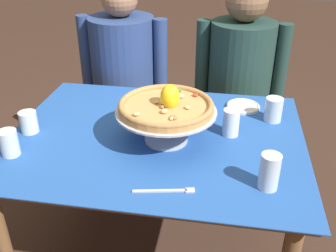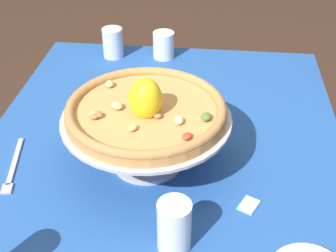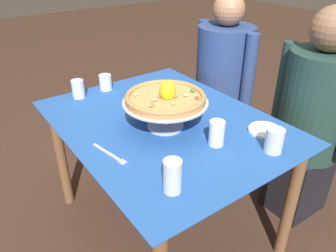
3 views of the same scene
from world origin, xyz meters
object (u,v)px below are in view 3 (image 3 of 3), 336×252
object	(u,v)px
water_glass_front_left	(78,90)
diner_right	(311,122)
pizza_stand	(165,108)
side_plate	(265,130)
pizza	(166,97)
water_glass_side_left	(106,83)
sugar_packet	(221,122)
water_glass_back_right	(274,142)
water_glass_side_right	(216,135)
water_glass_front_right	(173,178)
dinner_fork	(111,155)
diner_left	(222,85)

from	to	relation	value
water_glass_front_left	diner_right	world-z (taller)	diner_right
pizza_stand	side_plate	world-z (taller)	pizza_stand
pizza	water_glass_side_left	bearing A→B (deg)	-177.32
side_plate	sugar_packet	world-z (taller)	side_plate
pizza	water_glass_back_right	size ratio (longest dim) A/B	3.48
water_glass_front_left	water_glass_side_right	world-z (taller)	water_glass_side_right
water_glass_back_right	water_glass_front_right	distance (m)	0.50
water_glass_side_left	sugar_packet	xyz separation A→B (m)	(0.71, 0.28, -0.04)
pizza	water_glass_front_left	xyz separation A→B (m)	(-0.58, -0.21, -0.12)
side_plate	water_glass_side_right	bearing A→B (deg)	-101.68
water_glass_front_left	water_glass_back_right	distance (m)	1.11
water_glass_side_left	water_glass_side_right	distance (m)	0.85
dinner_fork	diner_right	bearing A→B (deg)	78.24
diner_right	sugar_packet	bearing A→B (deg)	-106.98
sugar_packet	water_glass_side_left	bearing A→B (deg)	-158.88
pizza_stand	dinner_fork	world-z (taller)	pizza_stand
water_glass_side_right	water_glass_front_left	bearing A→B (deg)	-160.32
water_glass_front_left	diner_left	distance (m)	1.01
water_glass_front_left	water_glass_back_right	size ratio (longest dim) A/B	0.96
pizza_stand	sugar_packet	distance (m)	0.30
side_plate	sugar_packet	size ratio (longest dim) A/B	3.17
pizza	water_glass_side_left	xyz separation A→B (m)	(-0.59, -0.03, -0.12)
diner_left	dinner_fork	bearing A→B (deg)	-67.51
pizza_stand	diner_left	xyz separation A→B (m)	(-0.40, 0.78, -0.20)
side_plate	sugar_packet	xyz separation A→B (m)	(-0.18, -0.11, -0.01)
water_glass_front_left	dinner_fork	bearing A→B (deg)	-10.94
water_glass_side_left	water_glass_front_right	bearing A→B (deg)	-12.73
water_glass_front_left	dinner_fork	xyz separation A→B (m)	(0.64, -0.12, -0.04)
pizza	water_glass_front_right	size ratio (longest dim) A/B	2.88
water_glass_back_right	water_glass_side_right	size ratio (longest dim) A/B	0.94
dinner_fork	diner_left	world-z (taller)	diner_left
water_glass_side_left	side_plate	distance (m)	0.98
side_plate	water_glass_side_left	bearing A→B (deg)	-156.85
water_glass_side_left	water_glass_back_right	bearing A→B (deg)	15.22
sugar_packet	diner_right	xyz separation A→B (m)	(0.17, 0.55, -0.10)
pizza_stand	water_glass_front_right	world-z (taller)	pizza_stand
pizza_stand	water_glass_front_right	size ratio (longest dim) A/B	3.09
water_glass_side_right	side_plate	xyz separation A→B (m)	(0.05, 0.27, -0.04)
diner_right	water_glass_side_right	bearing A→B (deg)	-92.99
pizza	water_glass_front_right	distance (m)	0.48
pizza	water_glass_front_left	distance (m)	0.62
diner_left	diner_right	bearing A→B (deg)	1.53
water_glass_side_left	dinner_fork	distance (m)	0.72
side_plate	diner_left	size ratio (longest dim) A/B	0.13
water_glass_front_left	dinner_fork	world-z (taller)	water_glass_front_left
pizza_stand	dinner_fork	size ratio (longest dim) A/B	1.92
dinner_fork	sugar_packet	xyz separation A→B (m)	(0.07, 0.58, -0.00)
pizza	water_glass_back_right	bearing A→B (deg)	29.78
water_glass_side_right	pizza	bearing A→B (deg)	-160.34
water_glass_back_right	diner_left	xyz separation A→B (m)	(-0.84, 0.52, -0.15)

